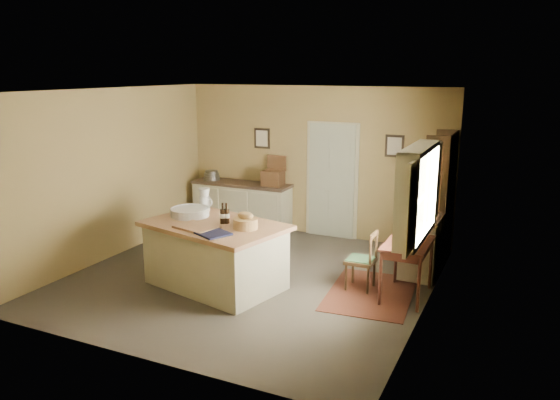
{
  "coord_description": "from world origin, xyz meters",
  "views": [
    {
      "loc": [
        3.57,
        -6.61,
        2.97
      ],
      "look_at": [
        0.34,
        0.29,
        1.15
      ],
      "focal_mm": 35.0,
      "sensor_mm": 36.0,
      "label": 1
    }
  ],
  "objects_px": {
    "work_island": "(215,253)",
    "writing_desk": "(408,249)",
    "sideboard": "(242,204)",
    "right_cabinet": "(421,243)",
    "desk_chair": "(361,261)",
    "shelving_unit": "(442,198)"
  },
  "relations": [
    {
      "from": "sideboard",
      "to": "right_cabinet",
      "type": "distance_m",
      "value": 3.66
    },
    {
      "from": "writing_desk",
      "to": "desk_chair",
      "type": "height_order",
      "value": "desk_chair"
    },
    {
      "from": "sideboard",
      "to": "shelving_unit",
      "type": "bearing_deg",
      "value": -3.45
    },
    {
      "from": "sideboard",
      "to": "right_cabinet",
      "type": "height_order",
      "value": "sideboard"
    },
    {
      "from": "writing_desk",
      "to": "shelving_unit",
      "type": "relative_size",
      "value": 0.45
    },
    {
      "from": "writing_desk",
      "to": "shelving_unit",
      "type": "distance_m",
      "value": 1.72
    },
    {
      "from": "right_cabinet",
      "to": "writing_desk",
      "type": "bearing_deg",
      "value": -89.99
    },
    {
      "from": "desk_chair",
      "to": "shelving_unit",
      "type": "height_order",
      "value": "shelving_unit"
    },
    {
      "from": "work_island",
      "to": "desk_chair",
      "type": "xyz_separation_m",
      "value": [
        1.88,
        0.74,
        -0.07
      ]
    },
    {
      "from": "work_island",
      "to": "writing_desk",
      "type": "height_order",
      "value": "work_island"
    },
    {
      "from": "work_island",
      "to": "right_cabinet",
      "type": "height_order",
      "value": "work_island"
    },
    {
      "from": "writing_desk",
      "to": "right_cabinet",
      "type": "distance_m",
      "value": 1.02
    },
    {
      "from": "sideboard",
      "to": "desk_chair",
      "type": "bearing_deg",
      "value": -33.16
    },
    {
      "from": "desk_chair",
      "to": "right_cabinet",
      "type": "distance_m",
      "value": 1.18
    },
    {
      "from": "writing_desk",
      "to": "desk_chair",
      "type": "relative_size",
      "value": 1.14
    },
    {
      "from": "desk_chair",
      "to": "right_cabinet",
      "type": "relative_size",
      "value": 0.81
    },
    {
      "from": "desk_chair",
      "to": "right_cabinet",
      "type": "xyz_separation_m",
      "value": [
        0.63,
        1.0,
        0.05
      ]
    },
    {
      "from": "writing_desk",
      "to": "sideboard",
      "type": "bearing_deg",
      "value": 151.8
    },
    {
      "from": "sideboard",
      "to": "desk_chair",
      "type": "distance_m",
      "value": 3.47
    },
    {
      "from": "writing_desk",
      "to": "right_cabinet",
      "type": "bearing_deg",
      "value": 90.01
    },
    {
      "from": "work_island",
      "to": "desk_chair",
      "type": "bearing_deg",
      "value": 34.7
    },
    {
      "from": "writing_desk",
      "to": "right_cabinet",
      "type": "height_order",
      "value": "right_cabinet"
    }
  ]
}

